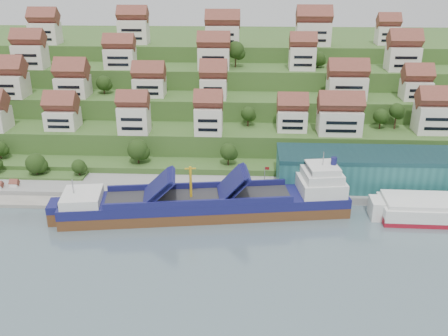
{
  "coord_description": "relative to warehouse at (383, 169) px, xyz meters",
  "views": [
    {
      "loc": [
        12.69,
        -116.64,
        62.5
      ],
      "look_at": [
        6.57,
        14.0,
        8.0
      ],
      "focal_mm": 40.0,
      "sensor_mm": 36.0,
      "label": 1
    }
  ],
  "objects": [
    {
      "name": "hillside",
      "position": [
        -52.0,
        86.55,
        3.46
      ],
      "size": [
        260.0,
        128.0,
        31.0
      ],
      "color": "#2D4C1E",
      "rests_on": "ground"
    },
    {
      "name": "cargo_ship",
      "position": [
        -47.51,
        -16.01,
        -4.01
      ],
      "size": [
        75.87,
        21.96,
        16.59
      ],
      "rotation": [
        0.0,
        0.0,
        0.14
      ],
      "color": "#58341B",
      "rests_on": "ground"
    },
    {
      "name": "second_ship",
      "position": [
        12.56,
        -15.73,
        -4.44
      ],
      "size": [
        31.71,
        12.28,
        9.13
      ],
      "rotation": [
        0.0,
        0.0,
        -0.02
      ],
      "color": "maroon",
      "rests_on": "ground"
    },
    {
      "name": "quay",
      "position": [
        -32.0,
        -2.0,
        -6.1
      ],
      "size": [
        180.0,
        14.0,
        2.2
      ],
      "primitive_type": "cube",
      "color": "gray",
      "rests_on": "ground"
    },
    {
      "name": "flagpole",
      "position": [
        -33.89,
        -7.0,
        -0.32
      ],
      "size": [
        1.28,
        0.16,
        8.0
      ],
      "color": "gray",
      "rests_on": "quay"
    },
    {
      "name": "ground",
      "position": [
        -52.0,
        -17.0,
        -7.2
      ],
      "size": [
        300.0,
        300.0,
        0.0
      ],
      "primitive_type": "plane",
      "color": "slate",
      "rests_on": "ground"
    },
    {
      "name": "warehouse",
      "position": [
        0.0,
        0.0,
        0.0
      ],
      "size": [
        60.0,
        15.0,
        10.0
      ],
      "primitive_type": "cube",
      "color": "#246261",
      "rests_on": "quay"
    },
    {
      "name": "hillside_trees",
      "position": [
        -63.62,
        27.48,
        9.52
      ],
      "size": [
        140.05,
        62.52,
        31.47
      ],
      "color": "#233E14",
      "rests_on": "ground"
    },
    {
      "name": "pebble_beach",
      "position": [
        -110.0,
        -5.0,
        -6.7
      ],
      "size": [
        45.0,
        20.0,
        1.0
      ],
      "primitive_type": "cube",
      "color": "gray",
      "rests_on": "ground"
    },
    {
      "name": "hillside_village",
      "position": [
        -53.43,
        44.33,
        17.45
      ],
      "size": [
        158.49,
        64.41,
        29.45
      ],
      "color": "silver",
      "rests_on": "ground"
    }
  ]
}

